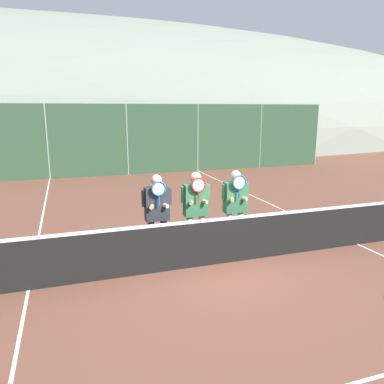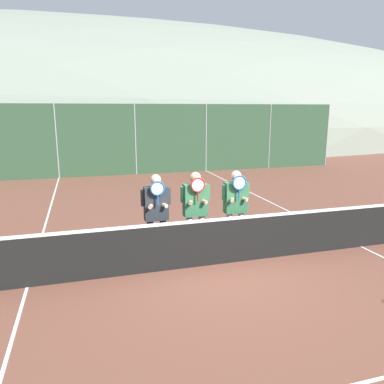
# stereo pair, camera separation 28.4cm
# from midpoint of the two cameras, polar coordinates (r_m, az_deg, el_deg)

# --- Properties ---
(ground_plane) EXTENTS (120.00, 120.00, 0.00)m
(ground_plane) POSITION_cam_midpoint_polar(r_m,az_deg,el_deg) (7.44, 4.71, -10.94)
(ground_plane) COLOR brown
(hill_distant) EXTENTS (136.60, 75.89, 26.56)m
(hill_distant) POSITION_cam_midpoint_polar(r_m,az_deg,el_deg) (57.29, -14.12, 9.23)
(hill_distant) COLOR gray
(hill_distant) RESTS_ON ground_plane
(clubhouse_building) EXTENTS (20.16, 5.50, 3.59)m
(clubhouse_building) POSITION_cam_midpoint_polar(r_m,az_deg,el_deg) (24.35, -11.62, 9.62)
(clubhouse_building) COLOR #9EA3A8
(clubhouse_building) RESTS_ON ground_plane
(fence_back) EXTENTS (20.34, 0.06, 3.18)m
(fence_back) POSITION_cam_midpoint_polar(r_m,az_deg,el_deg) (17.28, -8.16, 7.89)
(fence_back) COLOR gray
(fence_back) RESTS_ON ground_plane
(tennis_net) EXTENTS (9.15, 0.09, 1.03)m
(tennis_net) POSITION_cam_midpoint_polar(r_m,az_deg,el_deg) (7.26, 4.78, -7.44)
(tennis_net) COLOR gray
(tennis_net) RESTS_ON ground_plane
(court_line_left_sideline) EXTENTS (0.05, 16.00, 0.01)m
(court_line_left_sideline) POSITION_cam_midpoint_polar(r_m,az_deg,el_deg) (9.84, -20.99, -5.77)
(court_line_left_sideline) COLOR white
(court_line_left_sideline) RESTS_ON ground_plane
(court_line_right_sideline) EXTENTS (0.05, 16.00, 0.01)m
(court_line_right_sideline) POSITION_cam_midpoint_polar(r_m,az_deg,el_deg) (11.44, 15.27, -2.86)
(court_line_right_sideline) COLOR white
(court_line_right_sideline) RESTS_ON ground_plane
(player_leftmost) EXTENTS (0.60, 0.34, 1.74)m
(player_leftmost) POSITION_cam_midpoint_polar(r_m,az_deg,el_deg) (7.32, -4.36, -2.78)
(player_leftmost) COLOR #56565B
(player_leftmost) RESTS_ON ground_plane
(player_center_left) EXTENTS (0.62, 0.34, 1.73)m
(player_center_left) POSITION_cam_midpoint_polar(r_m,az_deg,el_deg) (7.59, 1.59, -2.05)
(player_center_left) COLOR white
(player_center_left) RESTS_ON ground_plane
(player_center_right) EXTENTS (0.61, 0.34, 1.72)m
(player_center_right) POSITION_cam_midpoint_polar(r_m,az_deg,el_deg) (7.91, 7.68, -1.65)
(player_center_right) COLOR white
(player_center_right) RESTS_ON ground_plane
(car_left_of_center) EXTENTS (4.32, 1.98, 1.78)m
(car_left_of_center) POSITION_cam_midpoint_polar(r_m,az_deg,el_deg) (19.39, -15.84, 6.01)
(car_left_of_center) COLOR #B2B7BC
(car_left_of_center) RESTS_ON ground_plane
(car_center) EXTENTS (4.39, 1.94, 1.73)m
(car_center) POSITION_cam_midpoint_polar(r_m,az_deg,el_deg) (20.01, -1.96, 6.61)
(car_center) COLOR maroon
(car_center) RESTS_ON ground_plane
(car_right_of_center) EXTENTS (4.04, 2.09, 1.74)m
(car_right_of_center) POSITION_cam_midpoint_polar(r_m,az_deg,el_deg) (21.57, 10.18, 6.87)
(car_right_of_center) COLOR #B2B7BC
(car_right_of_center) RESTS_ON ground_plane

